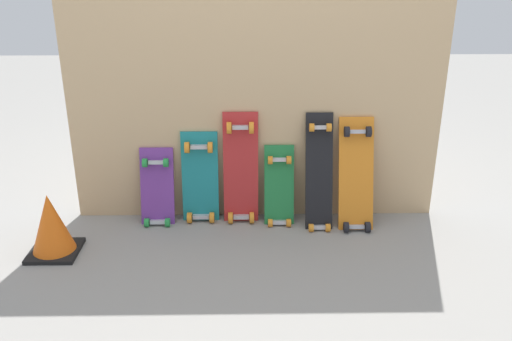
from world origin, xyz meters
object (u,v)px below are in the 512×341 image
(skateboard_red, at_px, (241,172))
(skateboard_green, at_px, (279,191))
(skateboard_teal, at_px, (200,182))
(traffic_cone, at_px, (51,225))
(skateboard_purple, at_px, (157,192))
(skateboard_black, at_px, (319,177))
(skateboard_orange, at_px, (356,179))

(skateboard_red, distance_m, skateboard_green, 0.27)
(skateboard_teal, relative_size, traffic_cone, 1.75)
(skateboard_purple, xyz_separation_m, skateboard_green, (0.76, -0.01, 0.00))
(skateboard_green, distance_m, skateboard_black, 0.27)
(skateboard_green, relative_size, skateboard_orange, 0.76)
(skateboard_red, xyz_separation_m, skateboard_orange, (0.71, -0.07, -0.02))
(skateboard_orange, xyz_separation_m, traffic_cone, (-1.77, -0.34, -0.12))
(traffic_cone, bearing_deg, skateboard_red, 21.39)
(skateboard_teal, relative_size, skateboard_green, 1.13)
(skateboard_purple, height_order, skateboard_red, skateboard_red)
(skateboard_green, distance_m, traffic_cone, 1.35)
(skateboard_orange, distance_m, traffic_cone, 1.80)
(skateboard_teal, relative_size, skateboard_black, 0.83)
(skateboard_red, distance_m, skateboard_black, 0.49)
(skateboard_red, bearing_deg, skateboard_green, -7.61)
(skateboard_teal, relative_size, skateboard_red, 0.84)
(skateboard_black, bearing_deg, skateboard_red, 172.29)
(skateboard_red, relative_size, skateboard_black, 0.98)
(skateboard_orange, bearing_deg, skateboard_purple, 177.76)
(skateboard_teal, bearing_deg, skateboard_purple, -173.70)
(skateboard_purple, bearing_deg, skateboard_teal, 6.30)
(skateboard_green, xyz_separation_m, skateboard_orange, (0.47, -0.04, 0.09))
(skateboard_red, xyz_separation_m, traffic_cone, (-1.06, -0.41, -0.14))
(skateboard_black, relative_size, traffic_cone, 2.12)
(skateboard_teal, xyz_separation_m, skateboard_orange, (0.97, -0.08, 0.04))
(skateboard_purple, xyz_separation_m, skateboard_black, (1.01, -0.04, 0.11))
(skateboard_green, relative_size, traffic_cone, 1.54)
(skateboard_teal, bearing_deg, skateboard_green, -4.23)
(skateboard_red, xyz_separation_m, skateboard_green, (0.24, -0.03, -0.11))
(skateboard_black, height_order, traffic_cone, skateboard_black)
(skateboard_purple, height_order, skateboard_black, skateboard_black)
(skateboard_purple, distance_m, skateboard_teal, 0.28)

